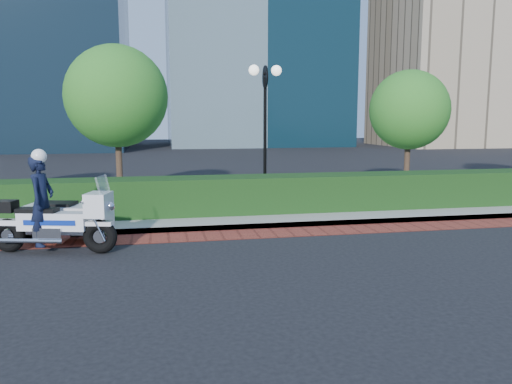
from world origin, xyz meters
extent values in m
plane|color=black|center=(0.00, 0.00, 0.00)|extent=(120.00, 120.00, 0.00)
cube|color=maroon|center=(0.00, 1.50, 0.01)|extent=(60.00, 1.00, 0.01)
cube|color=gray|center=(0.00, 6.00, 0.07)|extent=(60.00, 8.00, 0.15)
cube|color=black|center=(0.00, 3.60, 0.65)|extent=(18.00, 1.20, 1.00)
cylinder|color=black|center=(1.00, 5.20, 0.30)|extent=(0.30, 0.30, 0.30)
cylinder|color=black|center=(1.00, 5.20, 2.15)|extent=(0.10, 0.10, 3.70)
cylinder|color=black|center=(1.00, 5.20, 4.00)|extent=(0.04, 0.70, 0.70)
sphere|color=white|center=(0.65, 5.20, 4.20)|extent=(0.32, 0.32, 0.32)
sphere|color=white|center=(1.35, 5.20, 4.20)|extent=(0.32, 0.32, 0.32)
cylinder|color=#332319|center=(-3.50, 6.50, 1.23)|extent=(0.20, 0.20, 2.17)
sphere|color=#18621B|center=(-3.50, 6.50, 3.44)|extent=(3.20, 3.20, 3.20)
cylinder|color=#332319|center=(6.50, 6.50, 1.11)|extent=(0.20, 0.20, 1.92)
sphere|color=#18621B|center=(6.50, 6.50, 3.05)|extent=(2.80, 2.80, 2.80)
cube|color=gray|center=(28.00, 38.00, 14.00)|extent=(14.00, 12.00, 28.00)
torus|color=black|center=(-5.35, 0.87, 0.35)|extent=(0.74, 0.38, 0.71)
torus|color=black|center=(-3.48, 0.39, 0.35)|extent=(0.74, 0.38, 0.71)
cube|color=silver|center=(-4.41, 0.63, 0.66)|extent=(1.43, 0.67, 0.36)
cube|color=silver|center=(-4.46, 0.64, 0.41)|extent=(0.68, 0.56, 0.30)
cube|color=silver|center=(-3.48, 0.39, 1.02)|extent=(0.56, 0.68, 0.48)
cube|color=silver|center=(-3.37, 0.37, 1.39)|extent=(0.26, 0.55, 0.43)
cube|color=black|center=(-4.72, 0.71, 0.88)|extent=(0.86, 0.51, 0.11)
cube|color=black|center=(-5.35, 0.87, 0.96)|extent=(0.45, 0.42, 0.24)
cube|color=silver|center=(-4.40, 1.57, 0.54)|extent=(1.79, 1.13, 0.59)
cube|color=black|center=(-4.50, 1.59, 0.86)|extent=(0.86, 0.70, 0.09)
torus|color=black|center=(-4.37, 2.09, 0.27)|extent=(0.56, 0.30, 0.54)
imported|color=black|center=(-4.62, 0.68, 1.08)|extent=(0.59, 0.76, 1.85)
sphere|color=white|center=(-4.62, 0.68, 1.99)|extent=(0.30, 0.30, 0.30)
camera|label=1|loc=(-2.28, -9.97, 2.72)|focal=35.00mm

